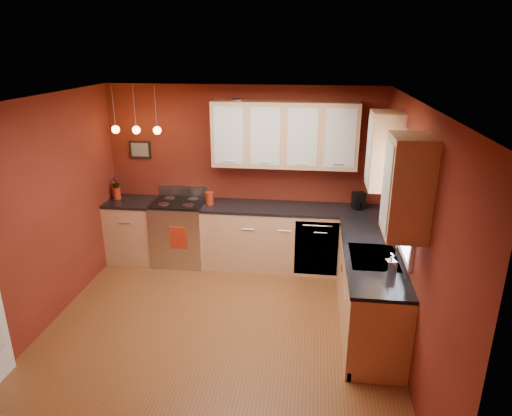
# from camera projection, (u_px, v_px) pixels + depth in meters

# --- Properties ---
(floor) EXTENTS (4.20, 4.20, 0.00)m
(floor) POSITION_uv_depth(u_px,v_px,m) (217.00, 335.00, 5.19)
(floor) COLOR brown
(floor) RESTS_ON ground
(ceiling) EXTENTS (4.00, 4.20, 0.02)m
(ceiling) POSITION_uv_depth(u_px,v_px,m) (209.00, 102.00, 4.32)
(ceiling) COLOR beige
(ceiling) RESTS_ON wall_back
(wall_back) EXTENTS (4.00, 0.02, 2.60)m
(wall_back) POSITION_uv_depth(u_px,v_px,m) (244.00, 175.00, 6.72)
(wall_back) COLOR maroon
(wall_back) RESTS_ON floor
(wall_front) EXTENTS (4.00, 0.02, 2.60)m
(wall_front) POSITION_uv_depth(u_px,v_px,m) (141.00, 358.00, 2.79)
(wall_front) COLOR maroon
(wall_front) RESTS_ON floor
(wall_left) EXTENTS (0.02, 4.20, 2.60)m
(wall_left) POSITION_uv_depth(u_px,v_px,m) (35.00, 220.00, 4.99)
(wall_left) COLOR maroon
(wall_left) RESTS_ON floor
(wall_right) EXTENTS (0.02, 4.20, 2.60)m
(wall_right) POSITION_uv_depth(u_px,v_px,m) (411.00, 239.00, 4.52)
(wall_right) COLOR maroon
(wall_right) RESTS_ON floor
(base_cabinets_back_left) EXTENTS (0.70, 0.60, 0.90)m
(base_cabinets_back_left) POSITION_uv_depth(u_px,v_px,m) (134.00, 231.00, 6.92)
(base_cabinets_back_left) COLOR tan
(base_cabinets_back_left) RESTS_ON floor
(base_cabinets_back_right) EXTENTS (2.54, 0.60, 0.90)m
(base_cabinets_back_right) POSITION_uv_depth(u_px,v_px,m) (291.00, 239.00, 6.64)
(base_cabinets_back_right) COLOR tan
(base_cabinets_back_right) RESTS_ON floor
(base_cabinets_right) EXTENTS (0.60, 2.10, 0.90)m
(base_cabinets_right) POSITION_uv_depth(u_px,v_px,m) (368.00, 289.00, 5.26)
(base_cabinets_right) COLOR tan
(base_cabinets_right) RESTS_ON floor
(counter_back_left) EXTENTS (0.70, 0.62, 0.04)m
(counter_back_left) POSITION_uv_depth(u_px,v_px,m) (131.00, 202.00, 6.76)
(counter_back_left) COLOR black
(counter_back_left) RESTS_ON base_cabinets_back_left
(counter_back_right) EXTENTS (2.54, 0.62, 0.04)m
(counter_back_right) POSITION_uv_depth(u_px,v_px,m) (292.00, 209.00, 6.48)
(counter_back_right) COLOR black
(counter_back_right) RESTS_ON base_cabinets_back_right
(counter_right) EXTENTS (0.62, 2.10, 0.04)m
(counter_right) POSITION_uv_depth(u_px,v_px,m) (372.00, 252.00, 5.10)
(counter_right) COLOR black
(counter_right) RESTS_ON base_cabinets_right
(gas_range) EXTENTS (0.76, 0.64, 1.11)m
(gas_range) POSITION_uv_depth(u_px,v_px,m) (181.00, 231.00, 6.82)
(gas_range) COLOR #BCBDC1
(gas_range) RESTS_ON floor
(dishwasher_front) EXTENTS (0.60, 0.02, 0.80)m
(dishwasher_front) POSITION_uv_depth(u_px,v_px,m) (316.00, 248.00, 6.32)
(dishwasher_front) COLOR #BCBDC1
(dishwasher_front) RESTS_ON base_cabinets_back_right
(sink) EXTENTS (0.50, 0.70, 0.33)m
(sink) POSITION_uv_depth(u_px,v_px,m) (374.00, 259.00, 4.96)
(sink) COLOR gray
(sink) RESTS_ON counter_right
(window) EXTENTS (0.06, 1.02, 1.22)m
(window) POSITION_uv_depth(u_px,v_px,m) (407.00, 192.00, 4.67)
(window) COLOR white
(window) RESTS_ON wall_right
(upper_cabinets_back) EXTENTS (2.00, 0.35, 0.90)m
(upper_cabinets_back) POSITION_uv_depth(u_px,v_px,m) (284.00, 135.00, 6.26)
(upper_cabinets_back) COLOR tan
(upper_cabinets_back) RESTS_ON wall_back
(upper_cabinets_right) EXTENTS (0.35, 1.95, 0.90)m
(upper_cabinets_right) POSITION_uv_depth(u_px,v_px,m) (394.00, 166.00, 4.62)
(upper_cabinets_right) COLOR tan
(upper_cabinets_right) RESTS_ON wall_right
(wall_picture) EXTENTS (0.32, 0.03, 0.26)m
(wall_picture) POSITION_uv_depth(u_px,v_px,m) (140.00, 149.00, 6.76)
(wall_picture) COLOR black
(wall_picture) RESTS_ON wall_back
(pendant_lights) EXTENTS (0.71, 0.11, 0.66)m
(pendant_lights) POSITION_uv_depth(u_px,v_px,m) (136.00, 129.00, 6.32)
(pendant_lights) COLOR gray
(pendant_lights) RESTS_ON ceiling
(red_canister) EXTENTS (0.12, 0.12, 0.18)m
(red_canister) POSITION_uv_depth(u_px,v_px,m) (210.00, 198.00, 6.56)
(red_canister) COLOR #B12A13
(red_canister) RESTS_ON counter_back_right
(red_vase) EXTENTS (0.11, 0.11, 0.17)m
(red_vase) POSITION_uv_depth(u_px,v_px,m) (117.00, 193.00, 6.80)
(red_vase) COLOR #B12A13
(red_vase) RESTS_ON counter_back_left
(flowers) EXTENTS (0.12, 0.12, 0.18)m
(flowers) POSITION_uv_depth(u_px,v_px,m) (116.00, 183.00, 6.75)
(flowers) COLOR #B12A13
(flowers) RESTS_ON red_vase
(coffee_maker) EXTENTS (0.20, 0.20, 0.24)m
(coffee_maker) POSITION_uv_depth(u_px,v_px,m) (359.00, 201.00, 6.37)
(coffee_maker) COLOR black
(coffee_maker) RESTS_ON counter_back_right
(soap_pump) EXTENTS (0.12, 0.12, 0.22)m
(soap_pump) POSITION_uv_depth(u_px,v_px,m) (391.00, 264.00, 4.55)
(soap_pump) COLOR white
(soap_pump) RESTS_ON counter_right
(dish_towel) EXTENTS (0.24, 0.02, 0.33)m
(dish_towel) POSITION_uv_depth(u_px,v_px,m) (178.00, 238.00, 6.49)
(dish_towel) COLOR #B12A13
(dish_towel) RESTS_ON gas_range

